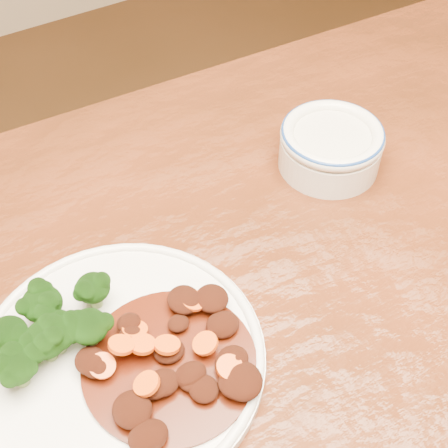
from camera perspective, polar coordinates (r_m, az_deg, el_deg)
dining_table at (r=0.69m, az=5.58°, el=-14.01°), size 1.54×0.97×0.75m
dinner_plate at (r=0.61m, az=-9.52°, el=-11.94°), size 0.28×0.28×0.02m
broccoli_florets at (r=0.60m, az=-15.69°, el=-9.13°), size 0.13×0.09×0.05m
mince_stew at (r=0.59m, az=-4.20°, el=-12.47°), size 0.16×0.16×0.03m
dip_bowl at (r=0.77m, az=9.73°, el=7.10°), size 0.13×0.13×0.06m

